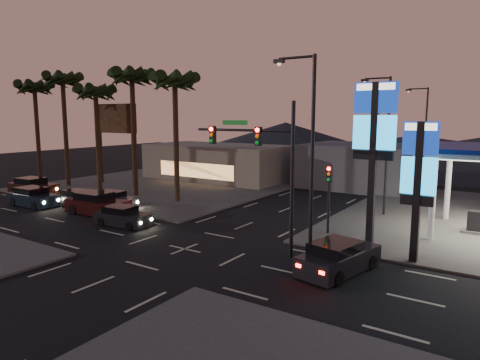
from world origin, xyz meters
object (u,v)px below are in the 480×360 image
Objects in this scene: car_lane_a_mid at (97,204)px; car_lane_b_rear at (33,187)px; pylon_sign_short at (419,170)px; car_lane_b_front at (113,200)px; car_lane_b_mid at (79,199)px; car_lane_a_front at (123,217)px; suv_station at (338,258)px; traffic_signal_mast at (263,155)px; pylon_sign_tall at (374,132)px; car_lane_a_rear at (33,197)px.

car_lane_b_rear is at bearing 170.68° from car_lane_a_mid.
pylon_sign_short is 22.41m from car_lane_a_mid.
car_lane_b_mid reaches higher than car_lane_b_front.
car_lane_a_mid reaches higher than car_lane_a_front.
car_lane_b_front is 0.87× the size of suv_station.
car_lane_a_mid is (-22.01, -1.63, -3.90)m from pylon_sign_short.
traffic_signal_mast reaches higher than car_lane_b_rear.
car_lane_a_mid reaches higher than car_lane_b_mid.
car_lane_b_mid is 0.85× the size of car_lane_b_rear.
pylon_sign_short is 0.88× the size of traffic_signal_mast.
car_lane_a_mid reaches higher than car_lane_b_rear.
car_lane_b_rear is (-26.31, 2.78, -4.49)m from traffic_signal_mast.
car_lane_b_rear is at bearing 173.97° from traffic_signal_mast.
car_lane_a_mid is (-19.51, -2.63, -5.63)m from pylon_sign_tall.
car_lane_a_rear is (-10.95, 0.31, 0.10)m from car_lane_a_front.
pylon_sign_short reaches higher than suv_station.
pylon_sign_tall is 2.14× the size of car_lane_b_front.
car_lane_a_rear is (-6.75, -0.94, -0.05)m from car_lane_a_mid.
car_lane_a_mid is at bearing -69.55° from car_lane_b_front.
car_lane_a_front is at bearing -16.12° from car_lane_b_mid.
car_lane_a_rear is at bearing -179.83° from traffic_signal_mast.
car_lane_a_mid is at bearing 176.58° from traffic_signal_mast.
car_lane_a_rear is 26.08m from suv_station.
traffic_signal_mast is (-7.24, -2.51, 0.57)m from pylon_sign_short.
pylon_sign_short is 1.66× the size of car_lane_b_front.
car_lane_a_front is 7.91m from car_lane_b_mid.
suv_station is (19.32, -1.61, -0.05)m from car_lane_a_mid.
suv_station is at bearing -9.11° from traffic_signal_mast.
car_lane_b_rear is (-11.55, 1.89, -0.02)m from car_lane_a_mid.
car_lane_a_mid is (-14.77, 0.88, -4.47)m from traffic_signal_mast.
pylon_sign_tall is at bearing 14.23° from car_lane_a_front.
car_lane_b_front is at bearing 27.48° from car_lane_a_rear.
suv_station is at bearing -1.47° from car_lane_a_rear.
traffic_signal_mast is 1.66× the size of suv_station.
car_lane_b_mid is (-7.60, 2.20, 0.02)m from car_lane_a_front.
pylon_sign_tall reaches higher than car_lane_a_rear.
car_lane_b_front is 20.48m from suv_station.
pylon_sign_tall is 23.69m from car_lane_b_mid.
car_lane_a_mid is 1.22× the size of car_lane_b_front.
pylon_sign_tall reaches higher than suv_station.
traffic_signal_mast is 1.69× the size of car_lane_a_rear.
pylon_sign_tall is 6.02m from traffic_signal_mast.
car_lane_b_front is at bearing -178.65° from pylon_sign_tall.
suv_station is (30.87, -3.51, -0.03)m from car_lane_b_rear.
pylon_sign_tall reaches higher than car_lane_a_mid.
pylon_sign_tall is at bearing 1.35° from car_lane_b_front.
suv_station is (22.72, -2.56, 0.08)m from car_lane_b_mid.
traffic_signal_mast is 1.60× the size of car_lane_b_rear.
car_lane_b_rear is (-31.06, -0.73, -5.66)m from pylon_sign_tall.
pylon_sign_short is at bearing 9.20° from car_lane_a_front.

